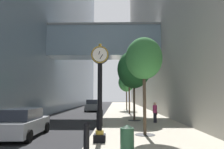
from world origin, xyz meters
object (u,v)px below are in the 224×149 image
object	(u,v)px
street_tree_far	(126,82)
street_tree_near	(144,59)
bollard_nearest	(86,138)
car_grey_mid	(93,106)
trash_bin	(127,138)
car_silver_near	(23,123)
street_tree_mid_near	(134,69)
pedestrian_walking	(155,112)
bollard_third	(98,122)
street_clock	(100,87)
street_tree_mid_far	(129,69)
bollard_fourth	(101,117)

from	to	relation	value
street_tree_far	street_tree_near	bearing A→B (deg)	-90.00
bollard_nearest	car_grey_mid	xyz separation A→B (m)	(-2.45, 24.61, 0.08)
street_tree_near	trash_bin	xyz separation A→B (m)	(-1.16, -3.79, -3.67)
car_silver_near	car_grey_mid	size ratio (longest dim) A/B	1.05
trash_bin	street_tree_far	bearing A→B (deg)	87.29
street_tree_mid_near	trash_bin	world-z (taller)	street_tree_mid_near
street_tree_mid_near	car_silver_near	bearing A→B (deg)	-133.41
street_tree_far	pedestrian_walking	bearing A→B (deg)	-84.22
bollard_nearest	pedestrian_walking	xyz separation A→B (m)	(4.19, 9.73, 0.23)
bollard_nearest	bollard_third	size ratio (longest dim) A/B	1.00
street_tree_mid_near	street_tree_far	world-z (taller)	street_tree_mid_near
car_grey_mid	car_silver_near	bearing A→B (deg)	-94.50
street_clock	pedestrian_walking	size ratio (longest dim) A/B	2.87
street_tree_far	car_grey_mid	bearing A→B (deg)	-175.23
bollard_third	car_grey_mid	size ratio (longest dim) A/B	0.28
street_tree_mid_far	bollard_fourth	bearing A→B (deg)	-104.05
bollard_nearest	bollard_fourth	xyz separation A→B (m)	(0.00, 7.54, 0.00)
street_clock	pedestrian_walking	xyz separation A→B (m)	(3.90, 7.40, -1.71)
street_tree_mid_far	street_tree_mid_near	bearing A→B (deg)	-90.00
street_clock	pedestrian_walking	world-z (taller)	street_clock
street_clock	car_silver_near	xyz separation A→B (m)	(-4.36, 1.73, -1.93)
bollard_nearest	bollard_fourth	size ratio (longest dim) A/B	1.00
bollard_fourth	street_clock	bearing A→B (deg)	-86.80
bollard_nearest	street_tree_near	xyz separation A→B (m)	(2.64, 4.20, 3.59)
bollard_fourth	street_tree_far	bearing A→B (deg)	81.42
street_tree_near	car_grey_mid	size ratio (longest dim) A/B	1.31
bollard_fourth	car_silver_near	world-z (taller)	car_silver_near
bollard_fourth	trash_bin	bearing A→B (deg)	-78.31
bollard_third	bollard_fourth	world-z (taller)	same
street_tree_near	street_tree_mid_far	xyz separation A→B (m)	(-0.00, 13.89, 1.16)
street_clock	trash_bin	bearing A→B (deg)	-58.23
street_tree_near	car_silver_near	distance (m)	7.61
street_tree_far	pedestrian_walking	size ratio (longest dim) A/B	3.48
bollard_fourth	car_grey_mid	distance (m)	17.24
street_tree_mid_near	street_tree_mid_far	distance (m)	7.00
bollard_nearest	bollard_third	bearing A→B (deg)	90.00
street_tree_near	pedestrian_walking	xyz separation A→B (m)	(1.55, 5.52, -3.36)
street_tree_mid_far	street_tree_far	size ratio (longest dim) A/B	1.19
trash_bin	car_silver_near	bearing A→B (deg)	146.73
bollard_nearest	bollard_fourth	bearing A→B (deg)	90.00
street_clock	bollard_nearest	world-z (taller)	street_clock
bollard_nearest	street_tree_mid_near	world-z (taller)	street_tree_mid_near
bollard_fourth	pedestrian_walking	size ratio (longest dim) A/B	0.73
street_tree_mid_far	street_tree_far	distance (m)	7.04
pedestrian_walking	car_silver_near	distance (m)	10.02
pedestrian_walking	street_tree_near	bearing A→B (deg)	-105.67
street_tree_far	street_tree_mid_far	bearing A→B (deg)	-90.00
bollard_fourth	car_silver_near	xyz separation A→B (m)	(-4.07, -3.49, 0.01)
bollard_third	street_tree_far	bearing A→B (deg)	82.49
street_tree_mid_far	car_silver_near	distance (m)	16.27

